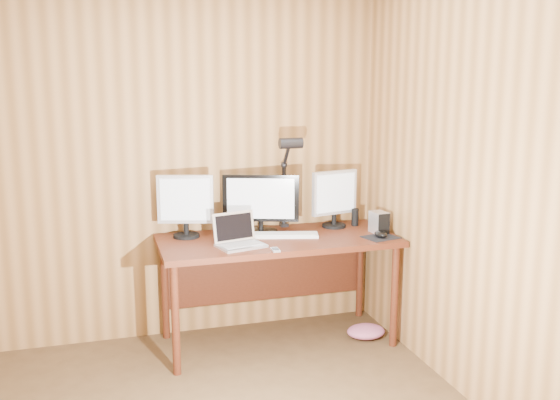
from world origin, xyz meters
name	(u,v)px	position (x,y,z in m)	size (l,w,h in m)	color
room_shell	(162,232)	(0.00, 0.00, 1.25)	(4.00, 4.00, 4.00)	#4E361D
desk	(275,252)	(0.93, 1.70, 0.63)	(1.60, 0.70, 0.75)	#4B1E0F
monitor_center	(261,203)	(0.85, 1.78, 0.96)	(0.51, 0.23, 0.41)	black
monitor_left	(185,204)	(0.34, 1.82, 0.98)	(0.37, 0.18, 0.43)	black
monitor_right	(334,197)	(1.41, 1.81, 0.97)	(0.36, 0.17, 0.41)	black
laptop	(238,238)	(0.63, 1.51, 0.80)	(0.34, 0.29, 0.21)	silver
keyboard	(285,235)	(0.98, 1.65, 0.76)	(0.47, 0.25, 0.02)	white
mousepad	(381,237)	(1.60, 1.43, 0.75)	(0.22, 0.18, 0.00)	black
mouse	(381,234)	(1.60, 1.43, 0.77)	(0.07, 0.12, 0.04)	black
hard_drive	(379,222)	(1.64, 1.56, 0.82)	(0.11, 0.15, 0.15)	silver
phone	(275,250)	(0.82, 1.33, 0.76)	(0.05, 0.09, 0.01)	silver
speaker	(355,217)	(1.57, 1.81, 0.81)	(0.05, 0.05, 0.13)	black
desk_lamp	(288,169)	(1.07, 1.85, 1.19)	(0.16, 0.23, 0.70)	black
fabric_pile	(366,331)	(1.55, 1.52, 0.04)	(0.27, 0.22, 0.09)	#BF5C81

